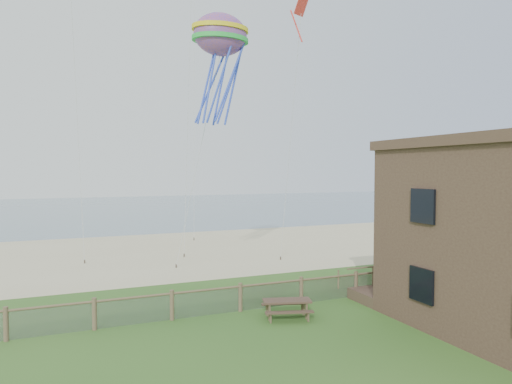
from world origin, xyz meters
TOP-DOWN VIEW (x-y plane):
  - ground at (0.00, 0.00)m, footprint 160.00×160.00m
  - sand_beach at (0.00, 22.00)m, footprint 72.00×20.00m
  - ocean at (0.00, 66.00)m, footprint 160.00×68.00m
  - chainlink_fence at (0.00, 6.00)m, footprint 36.20×0.20m
  - motel_deck at (13.00, 5.00)m, footprint 15.00×2.00m
  - picnic_table at (1.48, 4.45)m, footprint 2.33×2.00m
  - octopus_kite at (1.42, 12.94)m, footprint 3.86×3.17m
  - kite_red at (6.01, 11.75)m, footprint 1.55×1.81m

SIDE VIEW (x-z plane):
  - ground at x=0.00m, z-range 0.00..0.00m
  - ocean at x=0.00m, z-range -0.01..0.01m
  - sand_beach at x=0.00m, z-range -0.01..0.01m
  - motel_deck at x=13.00m, z-range 0.00..0.50m
  - picnic_table at x=1.48m, z-range 0.00..0.84m
  - chainlink_fence at x=0.00m, z-range -0.07..1.18m
  - octopus_kite at x=1.42m, z-range 8.73..15.63m
  - kite_red at x=6.01m, z-range 14.12..16.33m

